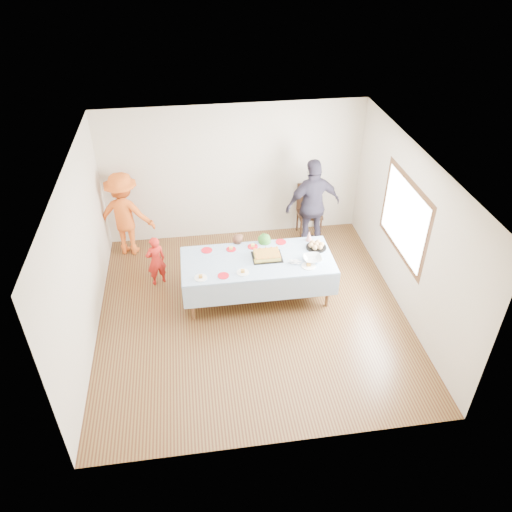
{
  "coord_description": "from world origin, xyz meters",
  "views": [
    {
      "loc": [
        -0.82,
        -6.2,
        5.56
      ],
      "look_at": [
        0.11,
        0.3,
        0.93
      ],
      "focal_mm": 35.0,
      "sensor_mm": 36.0,
      "label": 1
    }
  ],
  "objects_px": {
    "dining_chair": "(309,207)",
    "adult_left": "(125,214)",
    "party_table": "(257,262)",
    "birthday_cake": "(267,255)"
  },
  "relations": [
    {
      "from": "birthday_cake",
      "to": "adult_left",
      "type": "distance_m",
      "value": 2.95
    },
    {
      "from": "party_table",
      "to": "dining_chair",
      "type": "height_order",
      "value": "dining_chair"
    },
    {
      "from": "birthday_cake",
      "to": "party_table",
      "type": "bearing_deg",
      "value": -166.97
    },
    {
      "from": "party_table",
      "to": "adult_left",
      "type": "distance_m",
      "value": 2.84
    },
    {
      "from": "party_table",
      "to": "birthday_cake",
      "type": "bearing_deg",
      "value": 13.03
    },
    {
      "from": "adult_left",
      "to": "birthday_cake",
      "type": "bearing_deg",
      "value": 158.83
    },
    {
      "from": "dining_chair",
      "to": "adult_left",
      "type": "height_order",
      "value": "adult_left"
    },
    {
      "from": "party_table",
      "to": "adult_left",
      "type": "xyz_separation_m",
      "value": [
        -2.25,
        1.72,
        0.1
      ]
    },
    {
      "from": "dining_chair",
      "to": "adult_left",
      "type": "distance_m",
      "value": 3.59
    },
    {
      "from": "dining_chair",
      "to": "adult_left",
      "type": "bearing_deg",
      "value": -175.33
    }
  ]
}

